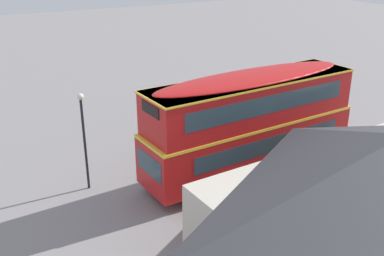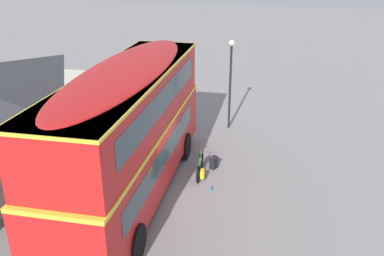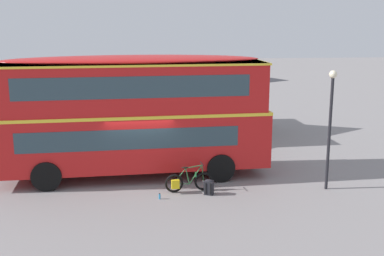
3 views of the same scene
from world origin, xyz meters
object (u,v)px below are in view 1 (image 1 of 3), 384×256
object	(u,v)px
backpack_on_ground	(175,159)
water_bottle_blue_sports	(204,153)
street_lamp	(84,131)
touring_bicycle	(192,157)
double_decker_bus	(251,119)

from	to	relation	value
backpack_on_ground	water_bottle_blue_sports	distance (m)	1.80
street_lamp	backpack_on_ground	bearing A→B (deg)	-177.99
street_lamp	touring_bicycle	bearing A→B (deg)	177.54
water_bottle_blue_sports	backpack_on_ground	bearing A→B (deg)	8.83
touring_bicycle	backpack_on_ground	world-z (taller)	touring_bicycle
touring_bicycle	water_bottle_blue_sports	bearing A→B (deg)	-147.73
double_decker_bus	backpack_on_ground	world-z (taller)	double_decker_bus
double_decker_bus	backpack_on_ground	bearing A→B (deg)	-41.76
water_bottle_blue_sports	street_lamp	world-z (taller)	street_lamp
touring_bicycle	backpack_on_ground	xyz separation A→B (m)	(0.74, -0.37, -0.08)
backpack_on_ground	street_lamp	world-z (taller)	street_lamp
double_decker_bus	touring_bicycle	world-z (taller)	double_decker_bus
backpack_on_ground	double_decker_bus	bearing A→B (deg)	138.24
double_decker_bus	street_lamp	bearing A→B (deg)	-17.48
backpack_on_ground	water_bottle_blue_sports	bearing A→B (deg)	-171.17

